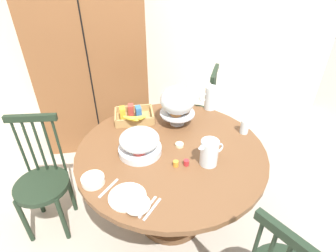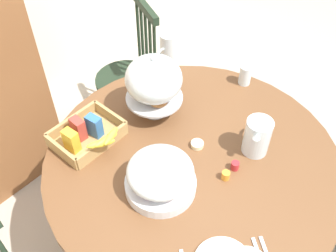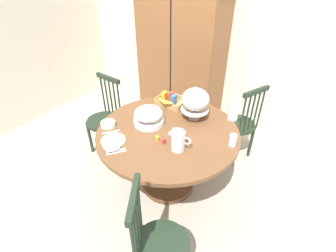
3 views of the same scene
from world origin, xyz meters
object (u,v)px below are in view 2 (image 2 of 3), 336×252
at_px(dining_table, 191,181).
at_px(pastry_stand_with_dome, 154,81).
at_px(cereal_basket, 88,135).
at_px(windsor_chair_near_window, 129,79).
at_px(drinking_glass, 245,75).
at_px(milk_pitcher, 169,52).
at_px(butter_dish, 197,144).
at_px(fruit_platter_covered, 160,176).
at_px(orange_juice_pitcher, 257,138).

distance_m(dining_table, pastry_stand_with_dome, 0.52).
bearing_deg(pastry_stand_with_dome, cereal_basket, 164.49).
bearing_deg(windsor_chair_near_window, drinking_glass, -78.00).
xyz_separation_m(milk_pitcher, butter_dish, (-0.37, -0.50, -0.08)).
xyz_separation_m(fruit_platter_covered, milk_pitcher, (0.65, 0.53, 0.01)).
relative_size(pastry_stand_with_dome, butter_dish, 5.73).
bearing_deg(cereal_basket, drinking_glass, -20.27).
bearing_deg(windsor_chair_near_window, pastry_stand_with_dome, -120.80).
bearing_deg(pastry_stand_with_dome, orange_juice_pitcher, -77.10).
bearing_deg(fruit_platter_covered, dining_table, 0.91).
height_order(milk_pitcher, cereal_basket, milk_pitcher).
xyz_separation_m(windsor_chair_near_window, fruit_platter_covered, (-0.65, -0.88, 0.37)).
bearing_deg(cereal_basket, dining_table, -59.91).
height_order(windsor_chair_near_window, butter_dish, windsor_chair_near_window).
height_order(dining_table, orange_juice_pitcher, orange_juice_pitcher).
distance_m(windsor_chair_near_window, drinking_glass, 0.85).
bearing_deg(cereal_basket, orange_juice_pitcher, -52.56).
bearing_deg(milk_pitcher, fruit_platter_covered, -141.10).
bearing_deg(dining_table, fruit_platter_covered, -179.09).
bearing_deg(orange_juice_pitcher, fruit_platter_covered, 157.75).
distance_m(dining_table, cereal_basket, 0.54).
distance_m(orange_juice_pitcher, butter_dish, 0.27).
bearing_deg(pastry_stand_with_dome, windsor_chair_near_window, 59.20).
bearing_deg(milk_pitcher, dining_table, -129.55).
bearing_deg(orange_juice_pitcher, cereal_basket, 127.44).
bearing_deg(pastry_stand_with_dome, butter_dish, -97.15).
bearing_deg(dining_table, orange_juice_pitcher, -39.88).
height_order(pastry_stand_with_dome, drinking_glass, pastry_stand_with_dome).
xyz_separation_m(fruit_platter_covered, cereal_basket, (-0.03, 0.43, -0.04)).
height_order(orange_juice_pitcher, butter_dish, orange_juice_pitcher).
relative_size(milk_pitcher, cereal_basket, 0.66).
bearing_deg(drinking_glass, pastry_stand_with_dome, 156.48).
relative_size(orange_juice_pitcher, milk_pitcher, 0.93).
bearing_deg(dining_table, windsor_chair_near_window, 63.93).
height_order(cereal_basket, butter_dish, cereal_basket).
xyz_separation_m(fruit_platter_covered, drinking_glass, (0.81, 0.12, -0.03)).
xyz_separation_m(drinking_glass, butter_dish, (-0.52, -0.09, -0.04)).
relative_size(dining_table, milk_pitcher, 6.43).
height_order(dining_table, drinking_glass, drinking_glass).
bearing_deg(orange_juice_pitcher, milk_pitcher, 73.30).
relative_size(pastry_stand_with_dome, orange_juice_pitcher, 1.76).
bearing_deg(pastry_stand_with_dome, milk_pitcher, 30.53).
xyz_separation_m(cereal_basket, drinking_glass, (0.84, -0.31, 0.01)).
distance_m(pastry_stand_with_dome, butter_dish, 0.36).
distance_m(windsor_chair_near_window, butter_dish, 0.97).
height_order(windsor_chair_near_window, drinking_glass, windsor_chair_near_window).
height_order(fruit_platter_covered, drinking_glass, fruit_platter_covered).
bearing_deg(windsor_chair_near_window, dining_table, -116.07).
xyz_separation_m(windsor_chair_near_window, orange_juice_pitcher, (-0.21, -1.06, 0.37)).
height_order(pastry_stand_with_dome, milk_pitcher, pastry_stand_with_dome).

